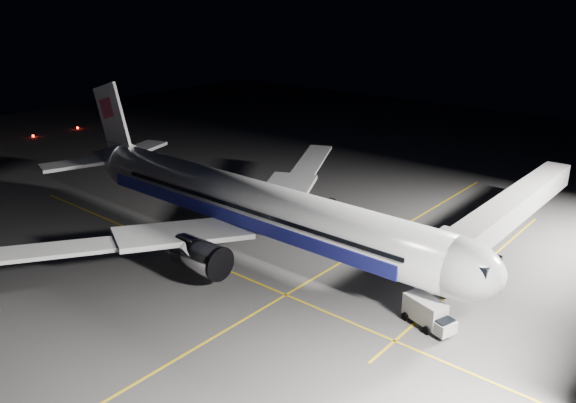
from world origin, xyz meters
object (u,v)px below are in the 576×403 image
Objects in this scene: baggage_tug at (331,205)px; safety_cone_c at (296,235)px; jet_bridge at (506,211)px; service_truck at (429,313)px; airliner at (246,203)px; safety_cone_a at (267,231)px; safety_cone_b at (265,231)px.

safety_cone_c is at bearing -60.19° from baggage_tug.
jet_bridge is 6.61× the size of service_truck.
airliner is 7.78m from safety_cone_c.
baggage_tug is (-22.18, -2.60, -3.83)m from jet_bridge.
safety_cone_a reaches higher than safety_cone_b.
jet_bridge is 22.66m from baggage_tug.
jet_bridge is at bearing 24.31° from baggage_tug.
jet_bridge is at bearing 30.53° from safety_cone_b.
service_truck is 8.28× the size of safety_cone_c.
service_truck reaches higher than baggage_tug.
baggage_tug reaches higher than safety_cone_a.
baggage_tug is (0.90, 15.46, -4.42)m from airliner.
airliner reaches higher than safety_cone_c.
baggage_tug is 10.46m from safety_cone_c.
jet_bridge is at bearing 32.68° from safety_cone_c.
safety_cone_a is 0.88× the size of safety_cone_c.
jet_bridge reaches higher than service_truck.
jet_bridge reaches higher than safety_cone_a.
airliner reaches higher than safety_cone_a.
safety_cone_a is at bearing -79.02° from baggage_tug.
safety_cone_c is (3.10, 5.24, -4.85)m from airliner.
jet_bridge is 54.76× the size of safety_cone_c.
baggage_tug is at bearing 102.18° from safety_cone_c.
safety_cone_b is at bearing 100.73° from airliner.
service_truck is 22.29m from safety_cone_c.
jet_bridge is at bearing 110.30° from service_truck.
service_truck is at bearing -13.86° from safety_cone_b.
safety_cone_b is at bearing -80.58° from baggage_tug.
baggage_tug is at bearing 83.35° from safety_cone_a.
safety_cone_c is (2.21, -10.22, -0.43)m from baggage_tug.
safety_cone_b is (-1.65, -11.46, -0.48)m from baggage_tug.
safety_cone_a is 0.32m from safety_cone_b.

